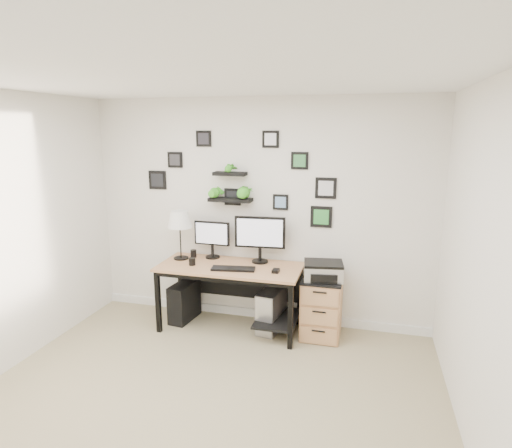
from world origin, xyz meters
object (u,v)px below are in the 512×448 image
(table_lamp, at_px, (180,220))
(printer, at_px, (323,271))
(monitor_right, at_px, (260,236))
(mug, at_px, (192,262))
(pc_tower_grey, at_px, (271,310))
(desk, at_px, (234,275))
(monitor_left, at_px, (212,237))
(file_cabinet, at_px, (322,307))
(pc_tower_black, at_px, (184,301))

(table_lamp, distance_m, printer, 1.73)
(monitor_right, height_order, mug, monitor_right)
(pc_tower_grey, bearing_deg, printer, -2.58)
(desk, relative_size, pc_tower_grey, 3.17)
(monitor_left, bearing_deg, desk, -30.93)
(desk, xyz_separation_m, mug, (-0.45, -0.12, 0.17))
(table_lamp, height_order, file_cabinet, table_lamp)
(pc_tower_black, distance_m, printer, 1.73)
(desk, bearing_deg, printer, 1.00)
(pc_tower_grey, height_order, printer, printer)
(monitor_right, bearing_deg, printer, -11.44)
(mug, xyz_separation_m, file_cabinet, (1.44, 0.18, -0.46))
(pc_tower_black, bearing_deg, table_lamp, 146.23)
(monitor_right, relative_size, printer, 1.28)
(desk, distance_m, mug, 0.50)
(desk, bearing_deg, monitor_right, 32.78)
(desk, xyz_separation_m, printer, (1.00, 0.02, 0.14))
(monitor_left, xyz_separation_m, pc_tower_grey, (0.76, -0.15, -0.77))
(monitor_left, xyz_separation_m, monitor_right, (0.59, -0.03, 0.06))
(table_lamp, xyz_separation_m, pc_tower_grey, (1.10, -0.03, -0.97))
(mug, distance_m, pc_tower_grey, 1.05)
(desk, xyz_separation_m, file_cabinet, (0.99, 0.06, -0.29))
(file_cabinet, bearing_deg, printer, -79.72)
(mug, relative_size, pc_tower_black, 0.18)
(file_cabinet, height_order, printer, printer)
(table_lamp, xyz_separation_m, printer, (1.67, -0.05, -0.45))
(monitor_left, relative_size, printer, 0.98)
(monitor_left, distance_m, printer, 1.36)
(table_lamp, distance_m, file_cabinet, 1.88)
(monitor_left, height_order, file_cabinet, monitor_left)
(table_lamp, xyz_separation_m, mug, (0.22, -0.19, -0.42))
(pc_tower_black, xyz_separation_m, printer, (1.64, -0.02, 0.54))
(monitor_left, height_order, monitor_right, monitor_right)
(table_lamp, bearing_deg, printer, -1.78)
(monitor_right, xyz_separation_m, mug, (-0.71, -0.29, -0.28))
(printer, bearing_deg, table_lamp, 178.22)
(monitor_left, distance_m, table_lamp, 0.42)
(monitor_left, bearing_deg, table_lamp, -159.61)
(monitor_right, relative_size, pc_tower_grey, 1.14)
(pc_tower_black, relative_size, file_cabinet, 0.68)
(table_lamp, relative_size, pc_tower_grey, 1.14)
(file_cabinet, relative_size, printer, 1.48)
(table_lamp, distance_m, pc_tower_grey, 1.47)
(pc_tower_grey, height_order, file_cabinet, file_cabinet)
(mug, xyz_separation_m, pc_tower_black, (-0.19, 0.17, -0.57))
(table_lamp, bearing_deg, monitor_right, 5.97)
(table_lamp, xyz_separation_m, file_cabinet, (1.67, -0.01, -0.88))
(pc_tower_black, bearing_deg, printer, 6.17)
(desk, distance_m, pc_tower_grey, 0.58)
(desk, height_order, pc_tower_black, desk)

